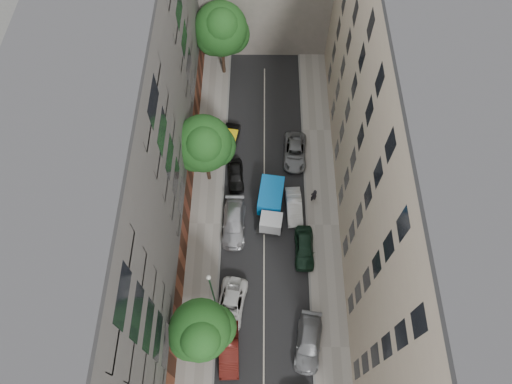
{
  "coord_description": "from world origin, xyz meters",
  "views": [
    {
      "loc": [
        -0.56,
        -18.24,
        38.71
      ],
      "look_at": [
        -0.76,
        0.14,
        6.0
      ],
      "focal_mm": 32.0,
      "sensor_mm": 36.0,
      "label": 1
    }
  ],
  "objects_px": {
    "pedestrian": "(314,195)",
    "car_right_3": "(294,207)",
    "tarp_truck": "(271,204)",
    "tree_near": "(202,332)",
    "tree_far": "(222,31)",
    "lamp_post": "(211,287)",
    "car_right_2": "(304,248)",
    "car_right_1": "(308,343)",
    "car_left_5": "(229,141)",
    "tree_mid": "(205,146)",
    "car_left_3": "(234,223)",
    "car_right_4": "(295,152)",
    "car_left_1": "(229,349)",
    "car_left_2": "(231,305)",
    "car_left_4": "(236,175)"
  },
  "relations": [
    {
      "from": "car_right_1",
      "to": "car_left_5",
      "type": "bearing_deg",
      "value": 118.42
    },
    {
      "from": "tarp_truck",
      "to": "tree_near",
      "type": "distance_m",
      "value": 14.26
    },
    {
      "from": "car_left_2",
      "to": "pedestrian",
      "type": "height_order",
      "value": "pedestrian"
    },
    {
      "from": "tree_far",
      "to": "lamp_post",
      "type": "distance_m",
      "value": 26.42
    },
    {
      "from": "car_left_3",
      "to": "tree_mid",
      "type": "relative_size",
      "value": 0.6
    },
    {
      "from": "car_left_3",
      "to": "car_right_4",
      "type": "bearing_deg",
      "value": 54.5
    },
    {
      "from": "car_left_4",
      "to": "lamp_post",
      "type": "relative_size",
      "value": 0.6
    },
    {
      "from": "tree_near",
      "to": "car_left_1",
      "type": "bearing_deg",
      "value": -9.69
    },
    {
      "from": "car_left_1",
      "to": "car_right_2",
      "type": "relative_size",
      "value": 1.05
    },
    {
      "from": "car_left_5",
      "to": "tree_mid",
      "type": "relative_size",
      "value": 0.51
    },
    {
      "from": "tree_near",
      "to": "car_left_3",
      "type": "bearing_deg",
      "value": 81.12
    },
    {
      "from": "car_right_3",
      "to": "tree_far",
      "type": "distance_m",
      "value": 19.67
    },
    {
      "from": "car_left_1",
      "to": "lamp_post",
      "type": "height_order",
      "value": "lamp_post"
    },
    {
      "from": "car_left_1",
      "to": "car_left_3",
      "type": "xyz_separation_m",
      "value": [
        0.0,
        11.2,
        0.01
      ]
    },
    {
      "from": "tarp_truck",
      "to": "tree_near",
      "type": "relative_size",
      "value": 0.67
    },
    {
      "from": "car_right_4",
      "to": "tarp_truck",
      "type": "bearing_deg",
      "value": -108.32
    },
    {
      "from": "car_left_4",
      "to": "lamp_post",
      "type": "distance_m",
      "value": 12.81
    },
    {
      "from": "car_left_5",
      "to": "tree_mid",
      "type": "xyz_separation_m",
      "value": [
        -1.73,
        -4.14,
        5.12
      ]
    },
    {
      "from": "car_right_2",
      "to": "car_left_2",
      "type": "bearing_deg",
      "value": -140.26
    },
    {
      "from": "car_left_1",
      "to": "car_right_1",
      "type": "bearing_deg",
      "value": 2.91
    },
    {
      "from": "car_left_1",
      "to": "pedestrian",
      "type": "xyz_separation_m",
      "value": [
        7.48,
        14.03,
        0.31
      ]
    },
    {
      "from": "car_right_2",
      "to": "tree_mid",
      "type": "relative_size",
      "value": 0.5
    },
    {
      "from": "car_left_2",
      "to": "car_right_4",
      "type": "bearing_deg",
      "value": 78.7
    },
    {
      "from": "car_left_3",
      "to": "tree_near",
      "type": "xyz_separation_m",
      "value": [
        -1.7,
        -10.91,
        4.94
      ]
    },
    {
      "from": "car_right_4",
      "to": "tree_mid",
      "type": "height_order",
      "value": "tree_mid"
    },
    {
      "from": "tree_mid",
      "to": "pedestrian",
      "type": "relative_size",
      "value": 4.79
    },
    {
      "from": "tarp_truck",
      "to": "car_right_1",
      "type": "bearing_deg",
      "value": -68.66
    },
    {
      "from": "car_left_3",
      "to": "pedestrian",
      "type": "distance_m",
      "value": 8.0
    },
    {
      "from": "car_left_3",
      "to": "pedestrian",
      "type": "xyz_separation_m",
      "value": [
        7.48,
        2.83,
        0.3
      ]
    },
    {
      "from": "pedestrian",
      "to": "tree_near",
      "type": "bearing_deg",
      "value": 33.06
    },
    {
      "from": "car_left_1",
      "to": "car_left_5",
      "type": "bearing_deg",
      "value": 89.8
    },
    {
      "from": "car_right_4",
      "to": "car_right_1",
      "type": "bearing_deg",
      "value": -85.38
    },
    {
      "from": "car_left_3",
      "to": "car_right_1",
      "type": "height_order",
      "value": "car_left_3"
    },
    {
      "from": "car_right_2",
      "to": "car_left_5",
      "type": "bearing_deg",
      "value": 122.48
    },
    {
      "from": "pedestrian",
      "to": "car_left_1",
      "type": "bearing_deg",
      "value": 38.76
    },
    {
      "from": "car_left_1",
      "to": "car_right_2",
      "type": "xyz_separation_m",
      "value": [
        6.4,
        8.8,
        -0.01
      ]
    },
    {
      "from": "pedestrian",
      "to": "car_right_3",
      "type": "bearing_deg",
      "value": 5.52
    },
    {
      "from": "car_right_4",
      "to": "tree_far",
      "type": "relative_size",
      "value": 0.54
    },
    {
      "from": "car_left_1",
      "to": "tree_near",
      "type": "height_order",
      "value": "tree_near"
    },
    {
      "from": "car_right_2",
      "to": "car_left_1",
      "type": "bearing_deg",
      "value": -125.38
    },
    {
      "from": "car_left_1",
      "to": "car_right_2",
      "type": "bearing_deg",
      "value": 51.53
    },
    {
      "from": "car_left_3",
      "to": "car_right_4",
      "type": "xyz_separation_m",
      "value": [
        5.87,
        8.0,
        -0.08
      ]
    },
    {
      "from": "car_right_1",
      "to": "car_right_2",
      "type": "relative_size",
      "value": 1.14
    },
    {
      "from": "tarp_truck",
      "to": "car_right_1",
      "type": "distance_m",
      "value": 12.65
    },
    {
      "from": "car_right_2",
      "to": "tree_far",
      "type": "relative_size",
      "value": 0.47
    },
    {
      "from": "car_right_2",
      "to": "tree_far",
      "type": "xyz_separation_m",
      "value": [
        -8.1,
        21.65,
        5.33
      ]
    },
    {
      "from": "car_right_2",
      "to": "tree_near",
      "type": "height_order",
      "value": "tree_near"
    },
    {
      "from": "car_left_5",
      "to": "pedestrian",
      "type": "bearing_deg",
      "value": -27.71
    },
    {
      "from": "car_right_3",
      "to": "lamp_post",
      "type": "xyz_separation_m",
      "value": [
        -7.0,
        -8.89,
        3.33
      ]
    },
    {
      "from": "car_left_3",
      "to": "car_right_4",
      "type": "distance_m",
      "value": 9.92
    }
  ]
}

